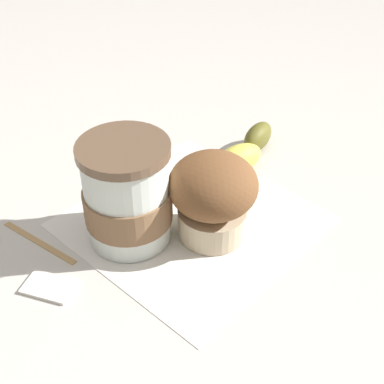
# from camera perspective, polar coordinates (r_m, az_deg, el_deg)

# --- Properties ---
(ground_plane) EXTENTS (3.00, 3.00, 0.00)m
(ground_plane) POSITION_cam_1_polar(r_m,az_deg,el_deg) (0.62, 0.00, -3.23)
(ground_plane) COLOR beige
(paper_napkin) EXTENTS (0.29, 0.29, 0.00)m
(paper_napkin) POSITION_cam_1_polar(r_m,az_deg,el_deg) (0.62, 0.00, -3.18)
(paper_napkin) COLOR white
(paper_napkin) RESTS_ON ground_plane
(coffee_cup) EXTENTS (0.10, 0.10, 0.12)m
(coffee_cup) POSITION_cam_1_polar(r_m,az_deg,el_deg) (0.57, -6.92, -0.36)
(coffee_cup) COLOR silver
(coffee_cup) RESTS_ON paper_napkin
(muffin) EXTENTS (0.10, 0.10, 0.10)m
(muffin) POSITION_cam_1_polar(r_m,az_deg,el_deg) (0.57, 2.24, -0.24)
(muffin) COLOR beige
(muffin) RESTS_ON paper_napkin
(banana) EXTENTS (0.18, 0.09, 0.04)m
(banana) POSITION_cam_1_polar(r_m,az_deg,el_deg) (0.69, 4.70, 3.66)
(banana) COLOR #D6CC4C
(banana) RESTS_ON paper_napkin
(sugar_packet) EXTENTS (0.04, 0.06, 0.01)m
(sugar_packet) POSITION_cam_1_polar(r_m,az_deg,el_deg) (0.56, -15.07, -9.62)
(sugar_packet) COLOR white
(sugar_packet) RESTS_ON ground_plane
(wooden_stirrer) EXTENTS (0.02, 0.11, 0.00)m
(wooden_stirrer) POSITION_cam_1_polar(r_m,az_deg,el_deg) (0.61, -15.99, -5.16)
(wooden_stirrer) COLOR tan
(wooden_stirrer) RESTS_ON ground_plane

